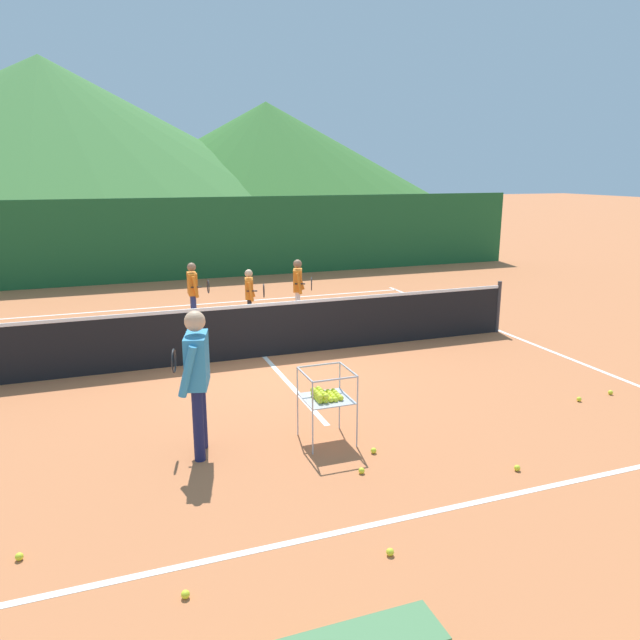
{
  "coord_description": "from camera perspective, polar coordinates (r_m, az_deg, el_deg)",
  "views": [
    {
      "loc": [
        -2.58,
        -9.91,
        3.23
      ],
      "look_at": [
        0.64,
        -1.15,
        0.89
      ],
      "focal_mm": 33.72,
      "sensor_mm": 36.0,
      "label": 1
    }
  ],
  "objects": [
    {
      "name": "instructor",
      "position": [
        6.95,
        -11.64,
        -4.65
      ],
      "size": [
        0.44,
        0.84,
        1.72
      ],
      "color": "#191E4C",
      "rests_on": "ground"
    },
    {
      "name": "tennis_ball_3",
      "position": [
        9.91,
        25.86,
        -6.21
      ],
      "size": [
        0.07,
        0.07,
        0.07
      ],
      "primitive_type": "sphere",
      "color": "yellow",
      "rests_on": "ground"
    },
    {
      "name": "line_baseline_near",
      "position": [
        6.11,
        8.61,
        -17.96
      ],
      "size": [
        10.04,
        0.08,
        0.01
      ],
      "primitive_type": "cube",
      "color": "white",
      "rests_on": "ground"
    },
    {
      "name": "ball_cart",
      "position": [
        7.27,
        0.51,
        -7.2
      ],
      "size": [
        0.58,
        0.58,
        0.9
      ],
      "color": "#B7B7BC",
      "rests_on": "ground"
    },
    {
      "name": "tennis_ball_2",
      "position": [
        5.57,
        6.67,
        -21.03
      ],
      "size": [
        0.07,
        0.07,
        0.07
      ],
      "primitive_type": "sphere",
      "color": "yellow",
      "rests_on": "ground"
    },
    {
      "name": "tennis_ball_0",
      "position": [
        6.05,
        -26.65,
        -19.43
      ],
      "size": [
        0.07,
        0.07,
        0.07
      ],
      "primitive_type": "sphere",
      "color": "yellow",
      "rests_on": "ground"
    },
    {
      "name": "line_sideline_east",
      "position": [
        12.9,
        16.76,
        -1.02
      ],
      "size": [
        0.08,
        10.11,
        0.01
      ],
      "primitive_type": "cube",
      "color": "white",
      "rests_on": "ground"
    },
    {
      "name": "tennis_ball_1",
      "position": [
        5.22,
        -12.66,
        -24.07
      ],
      "size": [
        0.07,
        0.07,
        0.07
      ],
      "primitive_type": "sphere",
      "color": "yellow",
      "rests_on": "ground"
    },
    {
      "name": "line_baseline_far",
      "position": [
        15.18,
        -9.91,
        1.59
      ],
      "size": [
        10.04,
        0.08,
        0.01
      ],
      "primitive_type": "cube",
      "color": "white",
      "rests_on": "ground"
    },
    {
      "name": "tennis_ball_5",
      "position": [
        7.22,
        5.11,
        -12.24
      ],
      "size": [
        0.07,
        0.07,
        0.07
      ],
      "primitive_type": "sphere",
      "color": "yellow",
      "rests_on": "ground"
    },
    {
      "name": "line_service_center",
      "position": [
        10.74,
        -5.31,
        -3.47
      ],
      "size": [
        0.08,
        6.33,
        0.01
      ],
      "primitive_type": "cube",
      "color": "white",
      "rests_on": "ground"
    },
    {
      "name": "student_0",
      "position": [
        12.97,
        -11.95,
        3.0
      ],
      "size": [
        0.41,
        0.65,
        1.34
      ],
      "color": "navy",
      "rests_on": "ground"
    },
    {
      "name": "tennis_ball_4",
      "position": [
        6.78,
        3.97,
        -14.08
      ],
      "size": [
        0.07,
        0.07,
        0.07
      ],
      "primitive_type": "sphere",
      "color": "yellow",
      "rests_on": "ground"
    },
    {
      "name": "student_1",
      "position": [
        12.69,
        -6.67,
        2.63
      ],
      "size": [
        0.41,
        0.65,
        1.22
      ],
      "color": "black",
      "rests_on": "ground"
    },
    {
      "name": "tennis_ball_7",
      "position": [
        7.15,
        18.21,
        -13.2
      ],
      "size": [
        0.07,
        0.07,
        0.07
      ],
      "primitive_type": "sphere",
      "color": "yellow",
      "rests_on": "ground"
    },
    {
      "name": "tennis_net",
      "position": [
        10.6,
        -5.37,
        -0.91
      ],
      "size": [
        9.91,
        0.08,
        1.05
      ],
      "color": "#333338",
      "rests_on": "ground"
    },
    {
      "name": "student_2",
      "position": [
        13.04,
        -2.07,
        3.4
      ],
      "size": [
        0.42,
        0.72,
        1.36
      ],
      "color": "silver",
      "rests_on": "ground"
    },
    {
      "name": "windscreen_fence",
      "position": [
        18.51,
        -12.13,
        7.54
      ],
      "size": [
        22.08,
        0.08,
        2.44
      ],
      "primitive_type": "cube",
      "color": "#1E5B2D",
      "rests_on": "ground"
    },
    {
      "name": "hill_2",
      "position": [
        76.69,
        -24.64,
        16.21
      ],
      "size": [
        59.08,
        59.08,
        15.45
      ],
      "primitive_type": "cone",
      "color": "#427A38",
      "rests_on": "ground"
    },
    {
      "name": "hill_1",
      "position": [
        76.11,
        -5.09,
        15.78
      ],
      "size": [
        41.34,
        41.34,
        11.16
      ],
      "primitive_type": "cone",
      "color": "#38702D",
      "rests_on": "ground"
    },
    {
      "name": "tennis_ball_8",
      "position": [
        9.44,
        23.38,
        -6.91
      ],
      "size": [
        0.07,
        0.07,
        0.07
      ],
      "primitive_type": "sphere",
      "color": "yellow",
      "rests_on": "ground"
    },
    {
      "name": "ground_plane",
      "position": [
        10.74,
        -5.31,
        -3.49
      ],
      "size": [
        120.0,
        120.0,
        0.0
      ],
      "primitive_type": "plane",
      "color": "#C67042"
    }
  ]
}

